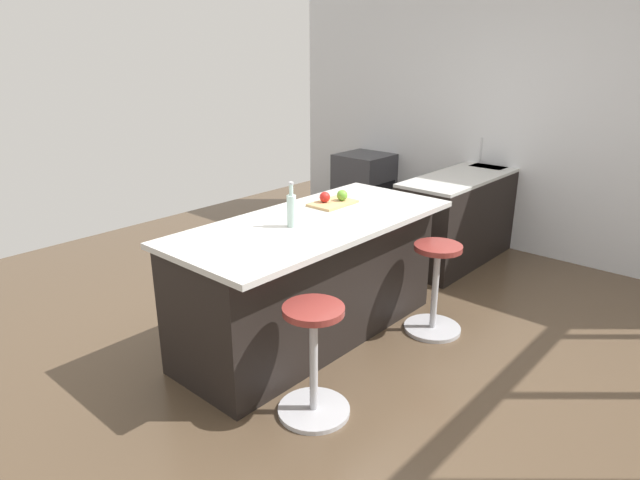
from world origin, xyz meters
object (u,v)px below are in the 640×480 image
object	(u,v)px
stool_middle	(314,364)
cutting_board	(333,203)
water_bottle	(291,209)
kitchen_island	(310,278)
stool_by_window	(435,291)
apple_green	(342,195)
oven_range	(364,189)
apple_red	(325,197)

from	to	relation	value
stool_middle	cutting_board	bearing A→B (deg)	-144.14
water_bottle	kitchen_island	bearing A→B (deg)	-171.10
kitchen_island	water_bottle	bearing A→B (deg)	8.90
stool_by_window	apple_green	size ratio (longest dim) A/B	8.31
kitchen_island	stool_middle	xyz separation A→B (m)	(0.69, 0.66, -0.14)
oven_range	apple_red	world-z (taller)	apple_red
oven_range	cutting_board	distance (m)	2.64
kitchen_island	apple_red	world-z (taller)	apple_red
kitchen_island	apple_red	xyz separation A→B (m)	(-0.35, -0.16, 0.53)
oven_range	apple_green	distance (m)	2.60
oven_range	water_bottle	world-z (taller)	water_bottle
stool_by_window	stool_middle	xyz separation A→B (m)	(1.38, 0.00, 0.00)
apple_green	water_bottle	world-z (taller)	water_bottle
apple_red	water_bottle	size ratio (longest dim) A/B	0.27
oven_range	kitchen_island	distance (m)	2.99
stool_middle	cutting_board	world-z (taller)	cutting_board
stool_middle	apple_green	size ratio (longest dim) A/B	8.31
water_bottle	stool_by_window	bearing A→B (deg)	145.42
stool_by_window	water_bottle	world-z (taller)	water_bottle
apple_green	water_bottle	xyz separation A→B (m)	(0.69, 0.13, 0.06)
water_bottle	cutting_board	bearing A→B (deg)	-165.94
apple_red	apple_green	bearing A→B (deg)	151.89
stool_middle	water_bottle	world-z (taller)	water_bottle
stool_by_window	water_bottle	xyz separation A→B (m)	(0.91, -0.63, 0.73)
kitchen_island	stool_by_window	world-z (taller)	kitchen_island
cutting_board	apple_green	size ratio (longest dim) A/B	4.21
cutting_board	apple_red	size ratio (longest dim) A/B	4.33
kitchen_island	cutting_board	size ratio (longest dim) A/B	6.07
oven_range	apple_red	xyz separation A→B (m)	(2.25, 1.32, 0.57)
kitchen_island	apple_green	size ratio (longest dim) A/B	25.56
kitchen_island	cutting_board	bearing A→B (deg)	-163.11
stool_middle	stool_by_window	bearing A→B (deg)	180.00
stool_by_window	apple_red	size ratio (longest dim) A/B	8.54
oven_range	apple_red	size ratio (longest dim) A/B	10.36
stool_by_window	cutting_board	bearing A→B (deg)	-68.91
oven_range	apple_green	bearing A→B (deg)	33.12
stool_by_window	stool_middle	world-z (taller)	same
oven_range	stool_middle	world-z (taller)	oven_range
kitchen_island	stool_by_window	size ratio (longest dim) A/B	3.08
cutting_board	apple_green	bearing A→B (deg)	162.57
apple_red	water_bottle	distance (m)	0.60
apple_green	kitchen_island	bearing A→B (deg)	10.98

